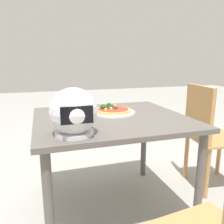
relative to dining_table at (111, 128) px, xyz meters
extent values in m
plane|color=#9E9E99|center=(0.00, 0.00, -0.63)|extent=(14.00, 14.00, 0.00)
cube|color=#5B5651|center=(0.00, 0.00, 0.07)|extent=(1.03, 0.92, 0.03)
cylinder|color=#5B5651|center=(-0.45, -0.40, -0.29)|extent=(0.05, 0.05, 0.69)
cylinder|color=#5B5651|center=(0.45, -0.40, -0.29)|extent=(0.05, 0.05, 0.69)
cylinder|color=#5B5651|center=(-0.45, 0.40, -0.29)|extent=(0.05, 0.05, 0.69)
cylinder|color=#5B5651|center=(0.45, 0.40, -0.29)|extent=(0.05, 0.05, 0.69)
cylinder|color=white|center=(-0.05, -0.10, 0.09)|extent=(0.32, 0.32, 0.01)
cylinder|color=tan|center=(-0.05, -0.10, 0.11)|extent=(0.26, 0.26, 0.02)
cylinder|color=red|center=(-0.05, -0.10, 0.12)|extent=(0.23, 0.23, 0.00)
sphere|color=#234C1E|center=(-0.06, -0.08, 0.13)|extent=(0.03, 0.03, 0.03)
sphere|color=#234C1E|center=(-0.04, -0.18, 0.13)|extent=(0.04, 0.04, 0.04)
sphere|color=#234C1E|center=(0.02, -0.12, 0.13)|extent=(0.04, 0.04, 0.04)
sphere|color=#234C1E|center=(-0.05, -0.13, 0.13)|extent=(0.03, 0.03, 0.03)
sphere|color=#234C1E|center=(-0.02, -0.12, 0.13)|extent=(0.02, 0.02, 0.02)
cylinder|color=#E0D172|center=(-0.03, -0.08, 0.12)|extent=(0.02, 0.02, 0.01)
cylinder|color=#E0D172|center=(-0.03, -0.07, 0.12)|extent=(0.02, 0.02, 0.01)
cylinder|color=#E0D172|center=(-0.09, -0.18, 0.13)|extent=(0.02, 0.02, 0.01)
cylinder|color=#E0D172|center=(0.02, -0.05, 0.13)|extent=(0.03, 0.03, 0.01)
sphere|color=silver|center=(0.30, 0.31, 0.21)|extent=(0.25, 0.25, 0.25)
cylinder|color=silver|center=(0.30, 0.31, 0.09)|extent=(0.20, 0.20, 0.02)
cube|color=black|center=(0.30, 0.42, 0.22)|extent=(0.15, 0.02, 0.08)
cylinder|color=silver|center=(0.24, -0.38, 0.14)|extent=(0.07, 0.07, 0.11)
cube|color=#B7844C|center=(-0.96, -0.04, -0.19)|extent=(0.45, 0.45, 0.02)
cube|color=#B7844C|center=(-0.78, -0.07, 0.04)|extent=(0.08, 0.38, 0.45)
cylinder|color=#B7844C|center=(-1.15, -0.19, -0.42)|extent=(0.04, 0.04, 0.43)
cylinder|color=#B7844C|center=(-0.82, -0.23, -0.42)|extent=(0.04, 0.04, 0.43)
cylinder|color=#B7844C|center=(-0.77, 0.10, -0.42)|extent=(0.04, 0.04, 0.43)
camera|label=1|loc=(0.45, 1.46, 0.47)|focal=36.57mm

